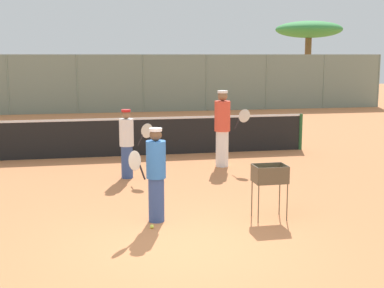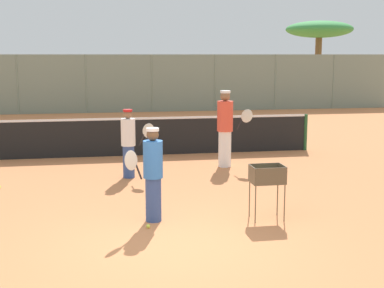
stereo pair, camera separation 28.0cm
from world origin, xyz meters
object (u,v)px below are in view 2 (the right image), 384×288
at_px(player_white_outfit, 129,142).
at_px(player_yellow_shirt, 153,173).
at_px(player_red_cap, 225,128).
at_px(tennis_net, 137,136).
at_px(ball_cart, 267,179).

bearing_deg(player_white_outfit, player_yellow_shirt, -54.69).
height_order(player_white_outfit, player_red_cap, player_red_cap).
height_order(tennis_net, ball_cart, tennis_net).
distance_m(player_yellow_shirt, ball_cart, 1.95).
height_order(tennis_net, player_yellow_shirt, player_yellow_shirt).
height_order(player_red_cap, ball_cart, player_red_cap).
height_order(player_yellow_shirt, ball_cart, player_yellow_shirt).
relative_size(player_yellow_shirt, ball_cart, 1.70).
bearing_deg(player_red_cap, player_yellow_shirt, -84.98).
bearing_deg(player_yellow_shirt, player_red_cap, -160.46).
distance_m(player_red_cap, player_yellow_shirt, 4.73).
bearing_deg(ball_cart, tennis_net, 105.47).
xyz_separation_m(tennis_net, player_red_cap, (2.06, -1.90, 0.44)).
bearing_deg(ball_cart, player_white_outfit, 120.77).
bearing_deg(player_yellow_shirt, tennis_net, -133.80).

